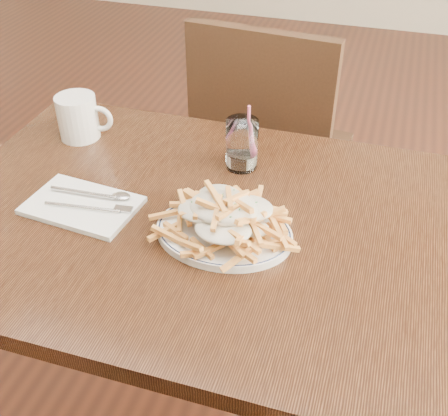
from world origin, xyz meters
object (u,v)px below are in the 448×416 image
(water_glass, at_px, (242,147))
(loaded_fries, at_px, (224,213))
(fries_plate, at_px, (224,232))
(table, at_px, (216,246))
(coffee_mug, at_px, (79,117))
(chair_far, at_px, (268,145))

(water_glass, bearing_deg, loaded_fries, -81.79)
(loaded_fries, bearing_deg, fries_plate, 0.00)
(table, relative_size, coffee_mug, 8.53)
(table, bearing_deg, loaded_fries, -56.91)
(chair_far, bearing_deg, coffee_mug, -130.57)
(loaded_fries, bearing_deg, water_glass, 98.21)
(table, height_order, chair_far, chair_far)
(loaded_fries, bearing_deg, chair_far, 95.93)
(fries_plate, bearing_deg, coffee_mug, 149.69)
(loaded_fries, xyz_separation_m, coffee_mug, (-0.46, 0.27, -0.00))
(fries_plate, bearing_deg, water_glass, 98.21)
(loaded_fries, height_order, coffee_mug, coffee_mug)
(loaded_fries, height_order, water_glass, water_glass)
(table, height_order, fries_plate, fries_plate)
(chair_far, distance_m, water_glass, 0.54)
(chair_far, height_order, loaded_fries, chair_far)
(fries_plate, relative_size, loaded_fries, 0.91)
(chair_far, height_order, fries_plate, chair_far)
(chair_far, xyz_separation_m, loaded_fries, (0.08, -0.72, 0.27))
(chair_far, distance_m, loaded_fries, 0.78)
(table, bearing_deg, chair_far, 93.52)
(chair_far, xyz_separation_m, fries_plate, (0.08, -0.72, 0.22))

